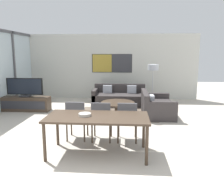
% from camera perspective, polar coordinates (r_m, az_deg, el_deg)
% --- Properties ---
extents(ground_plane, '(24.00, 24.00, 0.00)m').
position_cam_1_polar(ground_plane, '(4.12, -9.92, -19.47)').
color(ground_plane, beige).
extents(wall_back, '(7.83, 0.09, 2.80)m').
position_cam_1_polar(wall_back, '(9.61, -1.35, 6.00)').
color(wall_back, silver).
rests_on(wall_back, ground_plane).
extents(area_rug, '(2.50, 1.73, 0.01)m').
position_cam_1_polar(area_rug, '(7.28, 1.49, -6.34)').
color(area_rug, '#706051').
rests_on(area_rug, ground_plane).
extents(tv_console, '(1.68, 0.44, 0.50)m').
position_cam_1_polar(tv_console, '(8.19, -21.60, -3.46)').
color(tv_console, '#423326').
rests_on(tv_console, ground_plane).
extents(television, '(1.27, 0.20, 0.65)m').
position_cam_1_polar(television, '(8.08, -21.85, 0.52)').
color(television, '#2D2D33').
rests_on(television, tv_console).
extents(sofa_main, '(2.03, 0.97, 0.76)m').
position_cam_1_polar(sofa_main, '(8.59, 1.94, -2.10)').
color(sofa_main, '#383333').
rests_on(sofa_main, ground_plane).
extents(sofa_side, '(0.97, 1.51, 0.76)m').
position_cam_1_polar(sofa_side, '(7.21, 11.15, -4.55)').
color(sofa_side, '#383333').
rests_on(sofa_side, ground_plane).
extents(coffee_table, '(1.10, 1.10, 0.40)m').
position_cam_1_polar(coffee_table, '(7.20, 1.50, -4.08)').
color(coffee_table, '#423326').
rests_on(coffee_table, ground_plane).
extents(dining_table, '(1.98, 0.87, 0.78)m').
position_cam_1_polar(dining_table, '(4.30, -3.84, -7.87)').
color(dining_table, '#423326').
rests_on(dining_table, ground_plane).
extents(dining_chair_left, '(0.46, 0.46, 0.92)m').
position_cam_1_polar(dining_chair_left, '(5.10, -9.26, -7.36)').
color(dining_chair_left, '#4C4C51').
rests_on(dining_chair_left, ground_plane).
extents(dining_chair_centre, '(0.46, 0.46, 0.92)m').
position_cam_1_polar(dining_chair_centre, '(4.97, -2.77, -7.68)').
color(dining_chair_centre, '#4C4C51').
rests_on(dining_chair_centre, ground_plane).
extents(dining_chair_right, '(0.46, 0.46, 0.92)m').
position_cam_1_polar(dining_chair_right, '(4.94, 3.99, -7.79)').
color(dining_chair_right, '#4C4C51').
rests_on(dining_chair_right, ground_plane).
extents(fruit_bowl, '(0.25, 0.25, 0.05)m').
position_cam_1_polar(fruit_bowl, '(4.31, -7.13, -6.45)').
color(fruit_bowl, '#B7B2A8').
rests_on(fruit_bowl, dining_table).
extents(floor_lamp, '(0.41, 0.41, 1.56)m').
position_cam_1_polar(floor_lamp, '(8.50, 10.68, 5.10)').
color(floor_lamp, '#2D2D33').
rests_on(floor_lamp, ground_plane).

